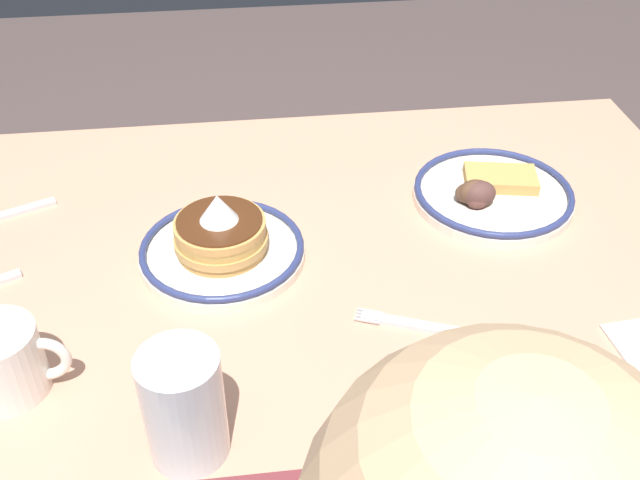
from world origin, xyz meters
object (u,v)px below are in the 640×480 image
plate_center_pancakes (222,243)px  coffee_mug (4,361)px  drinking_glass (185,411)px  fork_near (426,327)px  plate_near_main (491,193)px

plate_center_pancakes → coffee_mug: (0.24, 0.21, 0.02)m
plate_center_pancakes → drinking_glass: bearing=82.8°
coffee_mug → fork_near: (-0.49, -0.04, -0.04)m
plate_center_pancakes → drinking_glass: drinking_glass is taller
plate_near_main → fork_near: 0.30m
plate_near_main → plate_center_pancakes: size_ratio=1.06×
fork_near → plate_near_main: bearing=-121.9°
plate_center_pancakes → coffee_mug: plate_center_pancakes is taller
plate_center_pancakes → fork_near: bearing=145.4°
drinking_glass → fork_near: (-0.29, -0.14, -0.06)m
plate_near_main → drinking_glass: drinking_glass is taller
coffee_mug → drinking_glass: (-0.20, 0.11, 0.02)m
drinking_glass → fork_near: drinking_glass is taller
plate_center_pancakes → plate_near_main: bearing=-167.7°
plate_center_pancakes → fork_near: 0.30m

